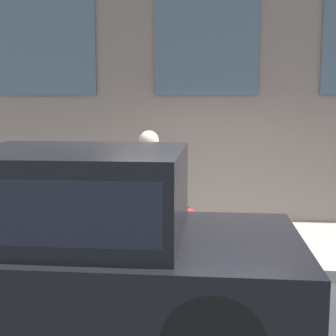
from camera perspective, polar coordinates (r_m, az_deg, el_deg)
ground_plane at (r=6.14m, az=3.93°, el=-13.27°), size 80.00×80.00×0.00m
sidewalk at (r=7.27m, az=4.23°, el=-9.21°), size 2.46×60.00×0.16m
fire_hydrant at (r=6.34m, az=2.35°, el=-7.75°), size 0.29×0.41×0.68m
person at (r=6.33m, az=-2.33°, el=-1.55°), size 0.41×0.27×1.70m
parked_car_charcoal_near at (r=4.64m, az=-11.24°, el=-7.49°), size 2.06×4.32×1.78m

